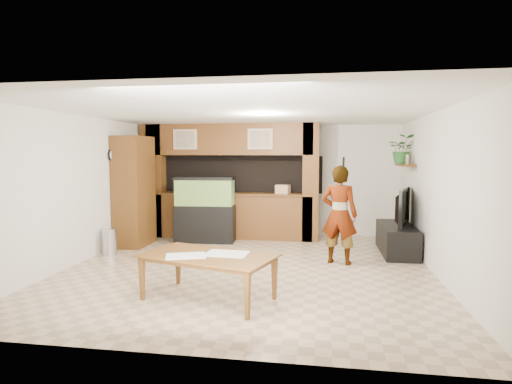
% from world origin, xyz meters
% --- Properties ---
extents(floor, '(6.50, 6.50, 0.00)m').
position_xyz_m(floor, '(0.00, 0.00, 0.00)').
color(floor, tan).
rests_on(floor, ground).
extents(ceiling, '(6.50, 6.50, 0.00)m').
position_xyz_m(ceiling, '(0.00, 0.00, 2.60)').
color(ceiling, white).
rests_on(ceiling, wall_back).
extents(wall_back, '(6.00, 0.00, 6.00)m').
position_xyz_m(wall_back, '(0.00, 3.25, 1.30)').
color(wall_back, silver).
rests_on(wall_back, floor).
extents(wall_left, '(0.00, 6.50, 6.50)m').
position_xyz_m(wall_left, '(-3.00, 0.00, 1.30)').
color(wall_left, silver).
rests_on(wall_left, floor).
extents(wall_right, '(0.00, 6.50, 6.50)m').
position_xyz_m(wall_right, '(3.00, 0.00, 1.30)').
color(wall_right, silver).
rests_on(wall_right, floor).
extents(partition, '(4.20, 0.99, 2.60)m').
position_xyz_m(partition, '(-0.95, 2.64, 1.31)').
color(partition, brown).
rests_on(partition, floor).
extents(wall_clock, '(0.05, 0.25, 0.25)m').
position_xyz_m(wall_clock, '(-2.97, 1.00, 1.90)').
color(wall_clock, black).
rests_on(wall_clock, wall_left).
extents(wall_shelf, '(0.25, 0.90, 0.04)m').
position_xyz_m(wall_shelf, '(2.85, 1.95, 1.70)').
color(wall_shelf, '#5C3716').
rests_on(wall_shelf, wall_right).
extents(pantry_cabinet, '(0.57, 0.94, 2.29)m').
position_xyz_m(pantry_cabinet, '(-2.70, 1.40, 1.14)').
color(pantry_cabinet, '#5C3716').
rests_on(pantry_cabinet, floor).
extents(trash_can, '(0.27, 0.27, 0.50)m').
position_xyz_m(trash_can, '(-2.78, 0.46, 0.25)').
color(trash_can, '#B2B2B7').
rests_on(trash_can, floor).
extents(aquarium, '(1.29, 0.48, 1.43)m').
position_xyz_m(aquarium, '(-1.32, 1.95, 0.70)').
color(aquarium, black).
rests_on(aquarium, floor).
extents(tv_stand, '(0.60, 1.64, 0.55)m').
position_xyz_m(tv_stand, '(2.65, 1.51, 0.27)').
color(tv_stand, black).
rests_on(tv_stand, floor).
extents(television, '(0.51, 1.23, 0.71)m').
position_xyz_m(television, '(2.65, 1.51, 0.90)').
color(television, black).
rests_on(television, tv_stand).
extents(photo_frame, '(0.03, 0.14, 0.19)m').
position_xyz_m(photo_frame, '(2.85, 1.79, 1.81)').
color(photo_frame, tan).
rests_on(photo_frame, wall_shelf).
extents(potted_plant, '(0.64, 0.58, 0.60)m').
position_xyz_m(potted_plant, '(2.82, 2.15, 2.02)').
color(potted_plant, '#245B25').
rests_on(potted_plant, wall_shelf).
extents(person, '(0.72, 0.57, 1.73)m').
position_xyz_m(person, '(1.51, 0.51, 0.86)').
color(person, '#968152').
rests_on(person, floor).
extents(microphone, '(0.04, 0.11, 0.18)m').
position_xyz_m(microphone, '(1.56, 0.35, 1.78)').
color(microphone, black).
rests_on(microphone, person).
extents(dining_table, '(1.93, 1.42, 0.61)m').
position_xyz_m(dining_table, '(-0.26, -1.72, 0.30)').
color(dining_table, '#5C3716').
rests_on(dining_table, floor).
extents(newspaper_a, '(0.59, 0.51, 0.01)m').
position_xyz_m(newspaper_a, '(-0.51, -1.81, 0.61)').
color(newspaper_a, silver).
rests_on(newspaper_a, dining_table).
extents(newspaper_b, '(0.58, 0.44, 0.01)m').
position_xyz_m(newspaper_b, '(-0.02, -1.61, 0.61)').
color(newspaper_b, silver).
rests_on(newspaper_b, dining_table).
extents(counter_box, '(0.34, 0.27, 0.20)m').
position_xyz_m(counter_box, '(0.33, 2.45, 1.14)').
color(counter_box, tan).
rests_on(counter_box, partition).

